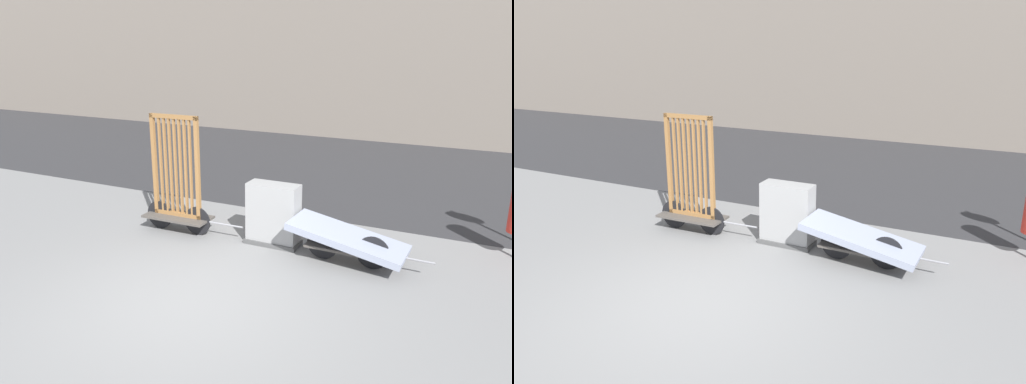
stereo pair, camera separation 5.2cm
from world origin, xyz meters
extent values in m
plane|color=slate|center=(0.00, 0.00, 0.00)|extent=(60.00, 60.00, 0.00)
cube|color=#2D2D30|center=(0.00, 8.04, 0.00)|extent=(56.00, 8.29, 0.01)
cube|color=#4C4742|center=(-1.60, 2.12, 0.28)|extent=(1.27, 0.58, 0.04)
cylinder|color=black|center=(-1.19, 2.13, 0.26)|extent=(0.53, 0.05, 0.53)
cylinder|color=black|center=(-2.01, 2.12, 0.26)|extent=(0.53, 0.05, 0.53)
cylinder|color=gray|center=(-0.62, 2.14, 0.28)|extent=(0.70, 0.04, 0.03)
cube|color=olive|center=(-1.60, 2.12, 0.34)|extent=(0.98, 0.09, 0.07)
cube|color=olive|center=(-1.60, 2.12, 2.13)|extent=(0.98, 0.09, 0.07)
cube|color=olive|center=(-2.05, 2.11, 1.23)|extent=(0.07, 0.07, 1.86)
cube|color=olive|center=(-1.15, 2.13, 1.23)|extent=(0.07, 0.07, 1.86)
cube|color=olive|center=(-1.91, 2.12, 1.23)|extent=(0.04, 0.05, 1.79)
cube|color=olive|center=(-1.81, 2.12, 1.23)|extent=(0.04, 0.05, 1.79)
cube|color=olive|center=(-1.70, 2.12, 1.23)|extent=(0.04, 0.05, 1.79)
cube|color=olive|center=(-1.60, 2.12, 1.23)|extent=(0.04, 0.05, 1.79)
cube|color=olive|center=(-1.49, 2.13, 1.23)|extent=(0.04, 0.05, 1.79)
cube|color=olive|center=(-1.39, 2.13, 1.23)|extent=(0.04, 0.05, 1.79)
cube|color=olive|center=(-1.29, 2.13, 1.23)|extent=(0.04, 0.05, 1.79)
cube|color=#4C4742|center=(1.60, 2.12, 0.28)|extent=(1.27, 0.59, 0.04)
cylinder|color=black|center=(2.01, 2.11, 0.26)|extent=(0.53, 0.05, 0.53)
cylinder|color=black|center=(1.19, 2.13, 0.26)|extent=(0.53, 0.05, 0.53)
cylinder|color=gray|center=(2.58, 2.10, 0.28)|extent=(0.70, 0.05, 0.03)
cube|color=#8C93A8|center=(1.60, 2.12, 0.44)|extent=(1.87, 0.87, 0.44)
cube|color=#4C4C4C|center=(0.22, 2.34, 0.04)|extent=(0.95, 0.43, 0.08)
cube|color=gray|center=(0.22, 2.34, 0.54)|extent=(0.89, 0.37, 1.09)
camera|label=1|loc=(3.48, -5.03, 3.42)|focal=35.00mm
camera|label=2|loc=(3.53, -5.01, 3.42)|focal=35.00mm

